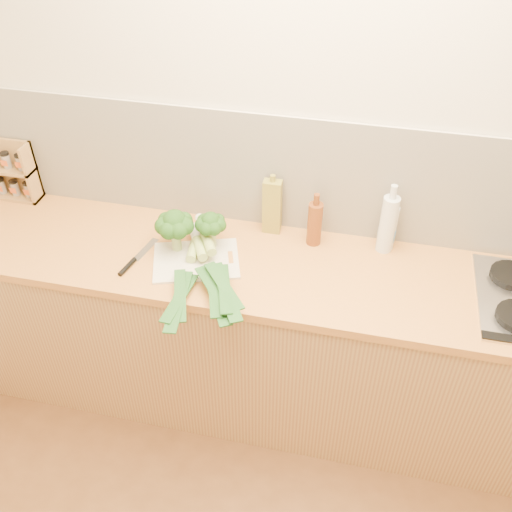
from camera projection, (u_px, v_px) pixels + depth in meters
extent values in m
plane|color=beige|center=(312.00, 149.00, 2.36)|extent=(3.50, 0.00, 3.50)
cube|color=silver|center=(309.00, 177.00, 2.43)|extent=(3.20, 0.02, 0.54)
cube|color=#A78345|center=(291.00, 344.00, 2.69)|extent=(3.20, 0.60, 0.86)
cube|color=#BB7537|center=(295.00, 272.00, 2.40)|extent=(3.20, 0.62, 0.04)
cylinder|color=black|center=(512.00, 276.00, 2.31)|extent=(0.17, 0.17, 0.03)
cube|color=silver|center=(196.00, 260.00, 2.42)|extent=(0.42, 0.36, 0.01)
cylinder|color=#95AA63|center=(176.00, 241.00, 2.44)|extent=(0.04, 0.04, 0.08)
sphere|color=#18360E|center=(174.00, 221.00, 2.38)|extent=(0.10, 0.10, 0.10)
sphere|color=#18360E|center=(185.00, 226.00, 2.38)|extent=(0.08, 0.08, 0.08)
sphere|color=#18360E|center=(184.00, 221.00, 2.41)|extent=(0.08, 0.08, 0.08)
sphere|color=#18360E|center=(176.00, 218.00, 2.42)|extent=(0.08, 0.08, 0.08)
sphere|color=#18360E|center=(167.00, 221.00, 2.41)|extent=(0.08, 0.08, 0.08)
sphere|color=#18360E|center=(163.00, 226.00, 2.38)|extent=(0.08, 0.08, 0.08)
sphere|color=#18360E|center=(169.00, 231.00, 2.36)|extent=(0.08, 0.08, 0.08)
sphere|color=#18360E|center=(178.00, 231.00, 2.36)|extent=(0.08, 0.08, 0.08)
cylinder|color=#95AA63|center=(212.00, 239.00, 2.46)|extent=(0.04, 0.04, 0.08)
sphere|color=#18360E|center=(210.00, 221.00, 2.40)|extent=(0.08, 0.08, 0.08)
sphere|color=#18360E|center=(219.00, 225.00, 2.40)|extent=(0.06, 0.06, 0.06)
sphere|color=#18360E|center=(218.00, 221.00, 2.43)|extent=(0.06, 0.06, 0.06)
sphere|color=#18360E|center=(211.00, 219.00, 2.44)|extent=(0.06, 0.06, 0.06)
sphere|color=#18360E|center=(204.00, 221.00, 2.43)|extent=(0.06, 0.06, 0.06)
sphere|color=#18360E|center=(202.00, 225.00, 2.40)|extent=(0.06, 0.06, 0.06)
sphere|color=#18360E|center=(206.00, 229.00, 2.38)|extent=(0.06, 0.06, 0.06)
sphere|color=#18360E|center=(214.00, 229.00, 2.38)|extent=(0.06, 0.06, 0.06)
cylinder|color=white|center=(200.00, 228.00, 2.55)|extent=(0.06, 0.13, 0.04)
cylinder|color=#A0B95C|center=(194.00, 248.00, 2.44)|extent=(0.06, 0.17, 0.04)
cube|color=#1C4819|center=(180.00, 298.00, 2.20)|extent=(0.06, 0.30, 0.02)
cube|color=#1C4819|center=(179.00, 301.00, 2.19)|extent=(0.09, 0.34, 0.01)
cube|color=#1C4819|center=(180.00, 295.00, 2.21)|extent=(0.13, 0.28, 0.02)
cylinder|color=white|center=(194.00, 233.00, 2.49)|extent=(0.09, 0.11, 0.04)
cylinder|color=#A0B95C|center=(200.00, 248.00, 2.41)|extent=(0.10, 0.13, 0.04)
cube|color=#1C4819|center=(215.00, 292.00, 2.20)|extent=(0.14, 0.30, 0.02)
cube|color=#1C4819|center=(216.00, 295.00, 2.18)|extent=(0.21, 0.32, 0.01)
cube|color=#1C4819|center=(214.00, 290.00, 2.21)|extent=(0.22, 0.24, 0.02)
cylinder|color=white|center=(202.00, 225.00, 2.51)|extent=(0.09, 0.12, 0.04)
cylinder|color=#A0B95C|center=(208.00, 242.00, 2.41)|extent=(0.11, 0.15, 0.04)
cube|color=#1C4819|center=(225.00, 288.00, 2.19)|extent=(0.14, 0.30, 0.02)
cube|color=#1C4819|center=(226.00, 291.00, 2.17)|extent=(0.21, 0.32, 0.01)
cube|color=#1C4819|center=(224.00, 286.00, 2.20)|extent=(0.21, 0.24, 0.02)
cube|color=silver|center=(146.00, 249.00, 2.48)|extent=(0.07, 0.17, 0.00)
cylinder|color=black|center=(127.00, 267.00, 2.38)|extent=(0.04, 0.11, 0.02)
cube|color=#B1844C|center=(14.00, 167.00, 2.74)|extent=(0.25, 0.01, 0.30)
cube|color=#B1844C|center=(17.00, 196.00, 2.80)|extent=(0.25, 0.10, 0.01)
cube|color=#B1844C|center=(9.00, 169.00, 2.70)|extent=(0.25, 0.10, 0.01)
cube|color=#B1844C|center=(32.00, 174.00, 2.69)|extent=(0.01, 0.10, 0.30)
cylinder|color=gray|center=(1.00, 187.00, 2.78)|extent=(0.04, 0.04, 0.07)
cylinder|color=gray|center=(15.00, 188.00, 2.77)|extent=(0.04, 0.04, 0.07)
cylinder|color=gray|center=(29.00, 190.00, 2.76)|extent=(0.04, 0.04, 0.07)
cylinder|color=gray|center=(7.00, 161.00, 2.68)|extent=(0.04, 0.04, 0.07)
cylinder|color=gray|center=(21.00, 163.00, 2.66)|extent=(0.04, 0.04, 0.07)
cube|color=olive|center=(272.00, 207.00, 2.51)|extent=(0.08, 0.05, 0.26)
cylinder|color=olive|center=(273.00, 178.00, 2.42)|extent=(0.02, 0.02, 0.03)
cylinder|color=silver|center=(388.00, 224.00, 2.40)|extent=(0.07, 0.07, 0.27)
cylinder|color=silver|center=(394.00, 192.00, 2.30)|extent=(0.03, 0.03, 0.06)
cylinder|color=brown|center=(315.00, 224.00, 2.46)|extent=(0.06, 0.06, 0.20)
cylinder|color=brown|center=(317.00, 199.00, 2.38)|extent=(0.03, 0.03, 0.05)
cylinder|color=silver|center=(388.00, 228.00, 2.43)|extent=(0.08, 0.08, 0.21)
cylinder|color=silver|center=(392.00, 204.00, 2.36)|extent=(0.03, 0.03, 0.03)
cylinder|color=#326FBE|center=(387.00, 233.00, 2.45)|extent=(0.08, 0.08, 0.06)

